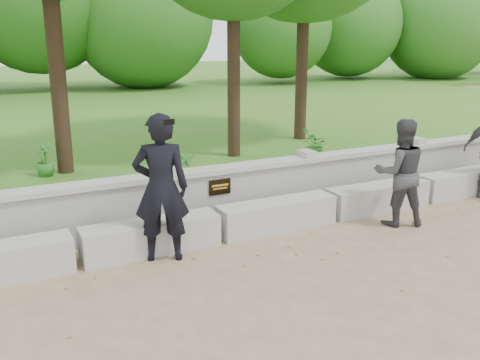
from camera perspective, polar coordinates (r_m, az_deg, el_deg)
The scene contains 9 objects.
ground at distance 6.33m, azimuth 5.02°, elevation -12.03°, with size 80.00×80.00×0.00m, color #9A805E.
lawn at distance 19.19m, azimuth -17.81°, elevation 6.25°, with size 40.00×22.00×0.25m, color #2F5D18.
concrete_bench at distance 7.78m, azimuth -2.39°, elevation -4.84°, with size 11.90×0.45×0.45m.
parapet_wall at distance 8.31m, azimuth -4.43°, elevation -1.80°, with size 12.50×0.35×0.90m.
man_main at distance 6.97m, azimuth -8.42°, elevation -0.86°, with size 0.83×0.77×1.96m.
visitor_left at distance 8.60m, azimuth 16.71°, elevation 0.76°, with size 0.99×0.90×1.67m.
shrub_b at distance 9.85m, azimuth -5.70°, elevation 1.27°, with size 0.30×0.24×0.55m, color #2F6F25.
shrub_c at distance 11.66m, azimuth 7.98°, elevation 3.71°, with size 0.61×0.53×0.67m, color #2F6F25.
shrub_d at distance 10.92m, azimuth -20.13°, elevation 2.06°, with size 0.36×0.32×0.65m, color #2F6F25.
Camera 1 is at (-3.03, -4.74, 2.90)m, focal length 40.00 mm.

